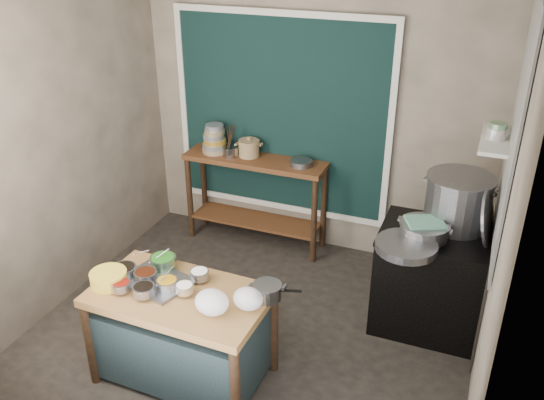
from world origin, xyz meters
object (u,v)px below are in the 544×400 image
at_px(prep_table, 183,335).
at_px(ceramic_crock, 249,149).
at_px(stove_block, 433,281).
at_px(steamer, 424,230).
at_px(yellow_basin, 109,278).
at_px(condiment_tray, 157,280).
at_px(utensil_cup, 231,151).
at_px(back_counter, 256,201).
at_px(saucepan, 267,291).
at_px(stock_pot, 458,201).

height_order(prep_table, ceramic_crock, ceramic_crock).
relative_size(stove_block, ceramic_crock, 4.05).
relative_size(ceramic_crock, steamer, 0.56).
bearing_deg(yellow_basin, condiment_tray, 26.61).
relative_size(prep_table, utensil_cup, 7.48).
height_order(back_counter, ceramic_crock, ceramic_crock).
height_order(back_counter, yellow_basin, back_counter).
xyz_separation_m(ceramic_crock, steamer, (1.86, -0.88, -0.08)).
bearing_deg(back_counter, ceramic_crock, 159.09).
xyz_separation_m(saucepan, steamer, (0.89, 1.01, 0.14)).
xyz_separation_m(prep_table, utensil_cup, (-0.54, 2.00, 0.63)).
height_order(condiment_tray, stock_pot, stock_pot).
distance_m(yellow_basin, ceramic_crock, 2.17).
distance_m(prep_table, stock_pot, 2.36).
xyz_separation_m(back_counter, stove_block, (1.90, -0.73, -0.05)).
distance_m(utensil_cup, ceramic_crock, 0.19).
height_order(utensil_cup, ceramic_crock, ceramic_crock).
relative_size(stove_block, stock_pot, 1.64).
relative_size(back_counter, steamer, 3.68).
xyz_separation_m(stove_block, yellow_basin, (-2.13, -1.39, 0.38)).
distance_m(condiment_tray, saucepan, 0.83).
height_order(prep_table, steamer, steamer).
distance_m(yellow_basin, utensil_cup, 2.10).
xyz_separation_m(condiment_tray, steamer, (1.71, 1.12, 0.18)).
height_order(stove_block, condiment_tray, stove_block).
bearing_deg(utensil_cup, back_counter, 7.49).
bearing_deg(steamer, condiment_tray, -146.70).
xyz_separation_m(prep_table, condiment_tray, (-0.22, 0.06, 0.39)).
distance_m(stock_pot, steamer, 0.39).
distance_m(stove_block, stock_pot, 0.70).
bearing_deg(saucepan, yellow_basin, 175.18).
xyz_separation_m(back_counter, yellow_basin, (-0.23, -2.12, 0.33)).
bearing_deg(stove_block, condiment_tray, -145.84).
height_order(saucepan, utensil_cup, utensil_cup).
bearing_deg(saucepan, prep_table, 177.95).
bearing_deg(steamer, saucepan, -131.46).
height_order(yellow_basin, steamer, steamer).
bearing_deg(stock_pot, yellow_basin, -144.65).
distance_m(saucepan, ceramic_crock, 2.13).
bearing_deg(ceramic_crock, back_counter, -20.91).
bearing_deg(utensil_cup, prep_table, -74.84).
height_order(stove_block, utensil_cup, utensil_cup).
height_order(yellow_basin, utensil_cup, utensil_cup).
bearing_deg(steamer, prep_table, -141.59).
bearing_deg(saucepan, back_counter, 97.50).
bearing_deg(ceramic_crock, steamer, -25.23).
relative_size(back_counter, utensil_cup, 8.68).
bearing_deg(steamer, stove_block, 44.72).
relative_size(condiment_tray, utensil_cup, 2.96).
bearing_deg(back_counter, saucepan, -64.46).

